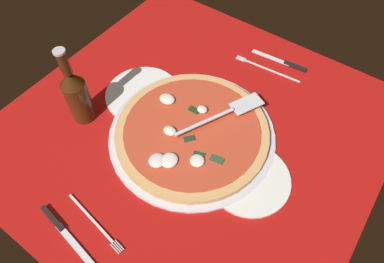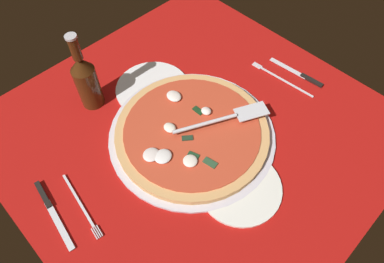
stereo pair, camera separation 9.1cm
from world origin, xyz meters
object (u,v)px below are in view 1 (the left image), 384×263
dinner_plate_left (143,94)px  dinner_plate_right (249,179)px  pizza_server (222,114)px  beer_bottle (77,94)px  pizza (192,132)px  place_setting_near (79,228)px  place_setting_far (276,66)px

dinner_plate_left → dinner_plate_right: same height
dinner_plate_right → pizza_server: (-14.81, 10.23, 4.21)cm
dinner_plate_left → beer_bottle: beer_bottle is taller
pizza → pizza_server: bearing=60.5°
dinner_plate_left → beer_bottle: bearing=-117.8°
dinner_plate_right → place_setting_near: place_setting_near is taller
pizza → beer_bottle: (-28.14, -11.83, 7.30)cm
dinner_plate_left → place_setting_far: (26.24, 33.04, -0.15)cm
place_setting_far → pizza: bearing=75.9°
dinner_plate_left → pizza: bearing=-9.9°
pizza_server → place_setting_near: size_ratio=1.14×
beer_bottle → dinner_plate_right: bearing=11.2°
dinner_plate_right → dinner_plate_left: bearing=171.3°
place_setting_far → pizza_server: bearing=81.9°
dinner_plate_left → pizza: size_ratio=0.53×
place_setting_near → place_setting_far: 73.06cm
pizza → place_setting_near: bearing=-99.6°
pizza_server → place_setting_near: (-10.37, -43.25, -4.35)cm
pizza → beer_bottle: 31.39cm
dinner_plate_right → pizza_server: pizza_server is taller
dinner_plate_right → place_setting_far: size_ratio=0.92×
dinner_plate_right → pizza_server: bearing=145.4°
dinner_plate_right → pizza_server: size_ratio=0.82×
place_setting_near → place_setting_far: size_ratio=0.99×
dinner_plate_left → beer_bottle: (-8.08, -15.34, 8.80)cm
place_setting_far → beer_bottle: 59.98cm
dinner_plate_right → beer_bottle: (-47.35, -9.36, 8.80)cm
place_setting_near → place_setting_far: (12.15, 72.04, 0.00)cm
pizza → beer_bottle: beer_bottle is taller
dinner_plate_left → beer_bottle: size_ratio=0.90×
beer_bottle → dinner_plate_left: bearing=62.2°
beer_bottle → pizza_server: bearing=31.1°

